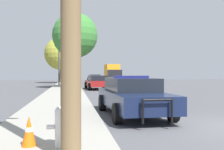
{
  "coord_description": "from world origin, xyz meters",
  "views": [
    {
      "loc": [
        -4.54,
        -7.8,
        1.63
      ],
      "look_at": [
        -1.4,
        14.04,
        1.42
      ],
      "focal_mm": 45.0,
      "sensor_mm": 36.0,
      "label": 1
    }
  ],
  "objects_px": {
    "car_background_midblock": "(97,82)",
    "tree_sidewalk_mid": "(75,35)",
    "police_car": "(132,95)",
    "tree_sidewalk_far": "(61,54)",
    "traffic_light": "(72,53)",
    "fire_hydrant": "(61,125)",
    "box_truck": "(112,72)",
    "car_background_distant": "(94,78)",
    "traffic_cone": "(29,131)"
  },
  "relations": [
    {
      "from": "car_background_midblock",
      "to": "tree_sidewalk_mid",
      "type": "bearing_deg",
      "value": 139.85
    },
    {
      "from": "police_car",
      "to": "tree_sidewalk_mid",
      "type": "distance_m",
      "value": 18.46
    },
    {
      "from": "car_background_midblock",
      "to": "tree_sidewalk_far",
      "type": "xyz_separation_m",
      "value": [
        -4.04,
        16.43,
        3.75
      ]
    },
    {
      "from": "traffic_light",
      "to": "tree_sidewalk_far",
      "type": "distance_m",
      "value": 9.65
    },
    {
      "from": "traffic_light",
      "to": "tree_sidewalk_mid",
      "type": "xyz_separation_m",
      "value": [
        0.26,
        -5.44,
        1.33
      ]
    },
    {
      "from": "fire_hydrant",
      "to": "box_truck",
      "type": "height_order",
      "value": "box_truck"
    },
    {
      "from": "police_car",
      "to": "box_truck",
      "type": "xyz_separation_m",
      "value": [
        4.81,
        38.45,
        0.86
      ]
    },
    {
      "from": "fire_hydrant",
      "to": "tree_sidewalk_far",
      "type": "bearing_deg",
      "value": 92.19
    },
    {
      "from": "fire_hydrant",
      "to": "tree_sidewalk_mid",
      "type": "relative_size",
      "value": 0.11
    },
    {
      "from": "fire_hydrant",
      "to": "car_background_distant",
      "type": "distance_m",
      "value": 36.95
    },
    {
      "from": "box_truck",
      "to": "traffic_cone",
      "type": "distance_m",
      "value": 43.74
    },
    {
      "from": "police_car",
      "to": "tree_sidewalk_mid",
      "type": "height_order",
      "value": "tree_sidewalk_mid"
    },
    {
      "from": "police_car",
      "to": "fire_hydrant",
      "type": "bearing_deg",
      "value": 59.46
    },
    {
      "from": "fire_hydrant",
      "to": "tree_sidewalk_far",
      "type": "height_order",
      "value": "tree_sidewalk_far"
    },
    {
      "from": "traffic_cone",
      "to": "tree_sidewalk_mid",
      "type": "bearing_deg",
      "value": 86.95
    },
    {
      "from": "police_car",
      "to": "traffic_cone",
      "type": "distance_m",
      "value": 5.53
    },
    {
      "from": "box_truck",
      "to": "tree_sidewalk_far",
      "type": "relative_size",
      "value": 0.98
    },
    {
      "from": "fire_hydrant",
      "to": "traffic_light",
      "type": "height_order",
      "value": "traffic_light"
    },
    {
      "from": "police_car",
      "to": "box_truck",
      "type": "height_order",
      "value": "box_truck"
    },
    {
      "from": "traffic_light",
      "to": "box_truck",
      "type": "distance_m",
      "value": 16.93
    },
    {
      "from": "police_car",
      "to": "traffic_cone",
      "type": "bearing_deg",
      "value": 53.05
    },
    {
      "from": "tree_sidewalk_mid",
      "to": "traffic_light",
      "type": "bearing_deg",
      "value": 92.73
    },
    {
      "from": "police_car",
      "to": "fire_hydrant",
      "type": "xyz_separation_m",
      "value": [
        -2.5,
        -4.66,
        -0.19
      ]
    },
    {
      "from": "police_car",
      "to": "car_background_midblock",
      "type": "distance_m",
      "value": 16.27
    },
    {
      "from": "car_background_distant",
      "to": "traffic_light",
      "type": "bearing_deg",
      "value": -113.03
    },
    {
      "from": "police_car",
      "to": "tree_sidewalk_mid",
      "type": "bearing_deg",
      "value": -86.01
    },
    {
      "from": "tree_sidewalk_mid",
      "to": "traffic_cone",
      "type": "relative_size",
      "value": 12.0
    },
    {
      "from": "police_car",
      "to": "box_truck",
      "type": "distance_m",
      "value": 38.76
    },
    {
      "from": "fire_hydrant",
      "to": "traffic_light",
      "type": "distance_m",
      "value": 28.09
    },
    {
      "from": "tree_sidewalk_far",
      "to": "car_background_midblock",
      "type": "bearing_deg",
      "value": -76.2
    },
    {
      "from": "box_truck",
      "to": "traffic_cone",
      "type": "relative_size",
      "value": 10.78
    },
    {
      "from": "traffic_light",
      "to": "tree_sidewalk_far",
      "type": "relative_size",
      "value": 0.8
    },
    {
      "from": "box_truck",
      "to": "tree_sidewalk_far",
      "type": "distance_m",
      "value": 10.84
    },
    {
      "from": "car_background_midblock",
      "to": "police_car",
      "type": "bearing_deg",
      "value": -94.2
    },
    {
      "from": "box_truck",
      "to": "tree_sidewalk_far",
      "type": "bearing_deg",
      "value": 33.55
    },
    {
      "from": "car_background_midblock",
      "to": "box_truck",
      "type": "height_order",
      "value": "box_truck"
    },
    {
      "from": "car_background_midblock",
      "to": "tree_sidewalk_far",
      "type": "relative_size",
      "value": 0.69
    },
    {
      "from": "car_background_distant",
      "to": "traffic_cone",
      "type": "height_order",
      "value": "car_background_distant"
    },
    {
      "from": "traffic_light",
      "to": "box_truck",
      "type": "bearing_deg",
      "value": 65.25
    },
    {
      "from": "car_background_midblock",
      "to": "tree_sidewalk_far",
      "type": "bearing_deg",
      "value": 99.95
    },
    {
      "from": "car_background_midblock",
      "to": "tree_sidewalk_far",
      "type": "distance_m",
      "value": 17.33
    },
    {
      "from": "car_background_distant",
      "to": "tree_sidewalk_far",
      "type": "xyz_separation_m",
      "value": [
        -5.07,
        0.59,
        3.75
      ]
    },
    {
      "from": "police_car",
      "to": "traffic_cone",
      "type": "relative_size",
      "value": 8.71
    },
    {
      "from": "fire_hydrant",
      "to": "traffic_cone",
      "type": "distance_m",
      "value": 0.66
    },
    {
      "from": "car_background_midblock",
      "to": "traffic_cone",
      "type": "relative_size",
      "value": 7.56
    },
    {
      "from": "traffic_cone",
      "to": "box_truck",
      "type": "bearing_deg",
      "value": 79.53
    },
    {
      "from": "traffic_light",
      "to": "tree_sidewalk_far",
      "type": "bearing_deg",
      "value": 100.28
    },
    {
      "from": "car_background_distant",
      "to": "traffic_cone",
      "type": "distance_m",
      "value": 36.9
    },
    {
      "from": "fire_hydrant",
      "to": "tree_sidewalk_mid",
      "type": "distance_m",
      "value": 22.94
    },
    {
      "from": "car_background_distant",
      "to": "tree_sidewalk_mid",
      "type": "bearing_deg",
      "value": -104.55
    }
  ]
}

